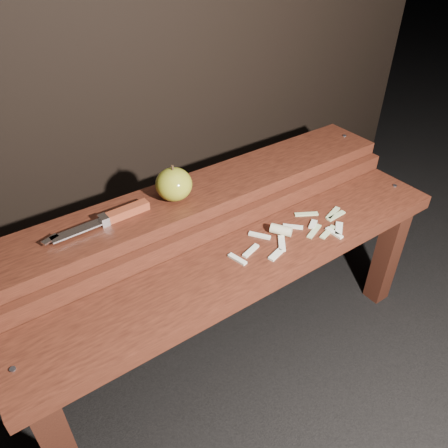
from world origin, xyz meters
TOP-DOWN VIEW (x-y plane):
  - ground at (0.00, 0.00)m, footprint 60.00×60.00m
  - bench_front_tier at (0.00, -0.06)m, footprint 1.20×0.20m
  - bench_rear_tier at (0.00, 0.17)m, footprint 1.20×0.21m
  - apple at (-0.08, 0.17)m, footprint 0.09×0.09m
  - knife at (-0.24, 0.17)m, footprint 0.27×0.03m
  - apple_scraps at (0.14, -0.05)m, footprint 0.38×0.16m

SIDE VIEW (x-z plane):
  - ground at x=0.00m, z-range 0.00..0.00m
  - bench_front_tier at x=0.00m, z-range 0.14..0.56m
  - bench_rear_tier at x=0.00m, z-range 0.16..0.67m
  - apple_scraps at x=0.14m, z-range 0.41..0.44m
  - knife at x=-0.24m, z-range 0.50..0.52m
  - apple at x=-0.08m, z-range 0.49..0.59m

